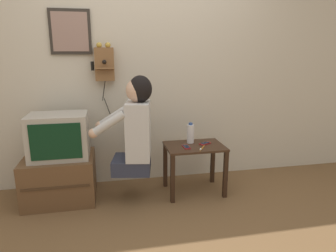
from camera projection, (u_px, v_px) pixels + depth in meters
ground_plane at (164, 242)px, 2.32m from camera, size 14.00×14.00×0.00m
wall_back at (142, 67)px, 3.22m from camera, size 6.80×0.05×2.55m
side_table at (194, 155)px, 3.08m from camera, size 0.59×0.42×0.51m
person at (135, 127)px, 2.83m from camera, size 0.61×0.45×0.93m
tv_stand at (60, 178)px, 2.96m from camera, size 0.67×0.54×0.45m
television at (59, 136)px, 2.85m from camera, size 0.54×0.40×0.43m
wall_phone_antique at (104, 64)px, 3.05m from camera, size 0.23×0.18×0.76m
framed_picture at (70, 32)px, 2.96m from camera, size 0.40×0.03×0.44m
cell_phone_held at (186, 147)px, 2.98m from camera, size 0.06×0.13×0.01m
cell_phone_spare at (205, 143)px, 3.09m from camera, size 0.14×0.11×0.01m
water_bottle at (190, 133)px, 3.11m from camera, size 0.08×0.08×0.22m
toothbrush at (202, 148)px, 2.94m from camera, size 0.10×0.15×0.02m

